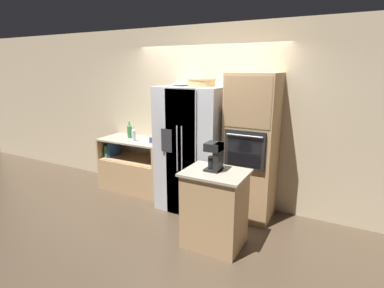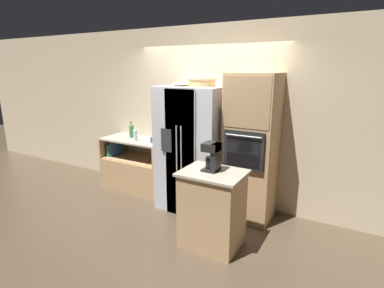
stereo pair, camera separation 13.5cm
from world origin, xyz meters
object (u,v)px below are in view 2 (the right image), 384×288
object	(u,v)px
coffee_maker	(213,156)
refrigerator	(194,149)
fruit_bowl	(181,84)
wall_oven	(251,148)
mug	(153,140)
wicker_basket	(202,82)
bottle_tall	(135,134)
bottle_short	(132,130)

from	to	relation	value
coffee_maker	refrigerator	bearing A→B (deg)	131.33
fruit_bowl	wall_oven	bearing A→B (deg)	7.39
mug	coffee_maker	distance (m)	1.78
wicker_basket	bottle_tall	xyz separation A→B (m)	(-1.28, -0.03, -0.91)
refrigerator	bottle_tall	world-z (taller)	refrigerator
bottle_short	fruit_bowl	bearing A→B (deg)	-10.42
wicker_basket	fruit_bowl	xyz separation A→B (m)	(-0.29, -0.09, -0.04)
wall_oven	fruit_bowl	xyz separation A→B (m)	(-1.07, -0.14, 0.87)
bottle_tall	coffee_maker	distance (m)	2.07
mug	fruit_bowl	bearing A→B (deg)	-8.99
wall_oven	bottle_tall	bearing A→B (deg)	-177.91
bottle_short	mug	size ratio (longest dim) A/B	2.60
bottle_short	mug	world-z (taller)	bottle_short
refrigerator	bottle_short	distance (m)	1.40
refrigerator	bottle_short	xyz separation A→B (m)	(-1.39, 0.18, 0.11)
wicker_basket	fruit_bowl	distance (m)	0.31
fruit_bowl	coffee_maker	bearing A→B (deg)	-40.66
refrigerator	bottle_short	bearing A→B (deg)	172.51
refrigerator	wall_oven	world-z (taller)	wall_oven
wicker_basket	bottle_tall	world-z (taller)	wicker_basket
wicker_basket	mug	xyz separation A→B (m)	(-0.93, 0.01, -0.98)
bottle_tall	bottle_short	bearing A→B (deg)	144.09
coffee_maker	fruit_bowl	bearing A→B (deg)	139.34
bottle_tall	refrigerator	bearing A→B (deg)	-1.24
mug	wicker_basket	bearing A→B (deg)	-0.55
fruit_bowl	bottle_short	size ratio (longest dim) A/B	0.96
refrigerator	fruit_bowl	bearing A→B (deg)	-168.39
refrigerator	wall_oven	size ratio (longest dim) A/B	0.90
refrigerator	bottle_tall	xyz separation A→B (m)	(-1.17, 0.03, 0.10)
bottle_short	wall_oven	bearing A→B (deg)	-2.07
bottle_tall	coffee_maker	world-z (taller)	coffee_maker
fruit_bowl	coffee_maker	size ratio (longest dim) A/B	0.82
bottle_short	mug	distance (m)	0.58
refrigerator	mug	world-z (taller)	refrigerator
refrigerator	fruit_bowl	size ratio (longest dim) A/B	6.79
mug	bottle_tall	bearing A→B (deg)	-173.73
refrigerator	wall_oven	distance (m)	0.89
fruit_bowl	mug	world-z (taller)	fruit_bowl
wall_oven	refrigerator	bearing A→B (deg)	-173.51
refrigerator	bottle_short	world-z (taller)	refrigerator
fruit_bowl	mug	bearing A→B (deg)	171.01
wall_oven	wicker_basket	size ratio (longest dim) A/B	4.94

